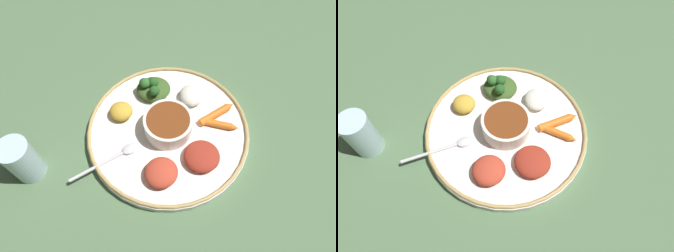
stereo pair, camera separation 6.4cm
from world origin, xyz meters
The scene contains 13 objects.
ground_plane centered at (0.00, 0.00, 0.00)m, with size 2.40×2.40×0.00m, color #4C6B47.
platter centered at (0.00, 0.00, 0.01)m, with size 0.35×0.35×0.02m, color white.
platter_rim centered at (0.00, 0.00, 0.02)m, with size 0.35×0.35×0.01m, color tan.
center_bowl centered at (0.00, 0.00, 0.04)m, with size 0.10×0.10×0.04m.
spoon centered at (0.01, 0.13, 0.02)m, with size 0.03×0.15×0.01m.
greens_pile centered at (0.10, -0.03, 0.04)m, with size 0.10×0.10×0.05m.
carrot_near_spoon centered at (-0.06, -0.09, 0.03)m, with size 0.07×0.06×0.02m.
carrot_outer centered at (-0.04, -0.11, 0.03)m, with size 0.02×0.09×0.02m.
mound_berbere_red centered at (-0.08, 0.08, 0.03)m, with size 0.07×0.07×0.03m, color #B73D28.
mound_rice_white centered at (0.03, -0.09, 0.03)m, with size 0.06×0.05×0.03m, color silver.
mound_beet centered at (-0.10, -0.01, 0.03)m, with size 0.07×0.07×0.03m, color maroon.
mound_lentil_yellow centered at (0.09, 0.06, 0.03)m, with size 0.05×0.05×0.03m, color gold.
drinking_glass centered at (0.10, 0.28, 0.04)m, with size 0.06×0.06×0.10m.
Camera 1 is at (-0.26, 0.20, 0.59)m, focal length 32.41 mm.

